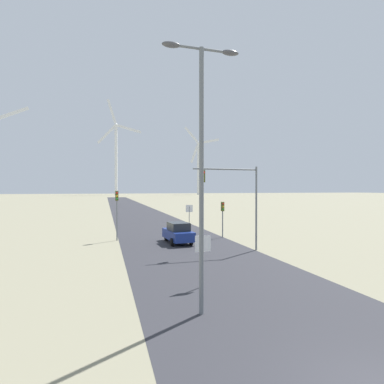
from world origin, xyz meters
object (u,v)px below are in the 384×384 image
(wind_turbine_center, at_px, (198,163))
(stop_sign_near, at_px, (203,251))
(streetlamp, at_px, (201,148))
(traffic_light_post_near_left, at_px, (117,204))
(traffic_light_mast_overhead, at_px, (236,190))
(car_approaching, at_px, (178,233))
(wind_turbine_left, at_px, (116,153))
(stop_sign_far, at_px, (189,213))
(traffic_light_post_near_right, at_px, (223,211))

(wind_turbine_center, bearing_deg, stop_sign_near, -107.43)
(streetlamp, distance_m, traffic_light_post_near_left, 17.97)
(traffic_light_mast_overhead, height_order, car_approaching, traffic_light_mast_overhead)
(streetlamp, distance_m, wind_turbine_center, 236.11)
(stop_sign_near, relative_size, wind_turbine_left, 0.03)
(stop_sign_far, bearing_deg, traffic_light_post_near_right, -69.63)
(traffic_light_post_near_right, relative_size, wind_turbine_center, 0.06)
(stop_sign_near, xyz_separation_m, stop_sign_far, (4.56, 18.66, 0.31))
(traffic_light_mast_overhead, bearing_deg, stop_sign_far, 91.99)
(streetlamp, relative_size, stop_sign_far, 3.44)
(stop_sign_far, distance_m, traffic_light_mast_overhead, 11.87)
(car_approaching, bearing_deg, traffic_light_mast_overhead, -54.24)
(traffic_light_post_near_left, bearing_deg, stop_sign_far, 26.94)
(stop_sign_near, bearing_deg, traffic_light_mast_overhead, 55.00)
(stop_sign_near, height_order, traffic_light_post_near_right, traffic_light_post_near_right)
(traffic_light_post_near_left, relative_size, traffic_light_mast_overhead, 0.70)
(stop_sign_far, distance_m, traffic_light_post_near_left, 9.15)
(streetlamp, distance_m, traffic_light_mast_overhead, 11.85)
(traffic_light_post_near_right, height_order, wind_turbine_left, wind_turbine_left)
(traffic_light_post_near_left, distance_m, wind_turbine_center, 220.59)
(wind_turbine_center, bearing_deg, traffic_light_post_near_right, -106.85)
(car_approaching, relative_size, wind_turbine_center, 0.08)
(traffic_light_post_near_right, distance_m, car_approaching, 5.44)
(traffic_light_post_near_left, relative_size, car_approaching, 1.08)
(streetlamp, xyz_separation_m, car_approaching, (2.65, 14.74, -5.43))
(car_approaching, height_order, wind_turbine_left, wind_turbine_left)
(traffic_light_post_near_right, bearing_deg, car_approaching, -160.84)
(streetlamp, bearing_deg, stop_sign_far, 75.47)
(traffic_light_post_near_right, distance_m, traffic_light_mast_overhead, 6.87)
(stop_sign_near, bearing_deg, wind_turbine_left, 89.06)
(streetlamp, xyz_separation_m, wind_turbine_left, (4.68, 224.20, 25.97))
(streetlamp, relative_size, car_approaching, 2.41)
(streetlamp, relative_size, traffic_light_mast_overhead, 1.56)
(stop_sign_far, xyz_separation_m, traffic_light_post_near_right, (1.94, -5.21, 0.50))
(stop_sign_near, relative_size, wind_turbine_center, 0.04)
(traffic_light_post_near_right, bearing_deg, streetlamp, -114.66)
(stop_sign_far, height_order, wind_turbine_left, wind_turbine_left)
(car_approaching, distance_m, wind_turbine_left, 211.81)
(stop_sign_far, height_order, wind_turbine_center, wind_turbine_center)
(traffic_light_mast_overhead, bearing_deg, streetlamp, -120.83)
(wind_turbine_left, bearing_deg, traffic_light_post_near_left, -91.98)
(traffic_light_post_near_right, bearing_deg, traffic_light_post_near_left, 173.72)
(traffic_light_post_near_left, height_order, wind_turbine_left, wind_turbine_left)
(traffic_light_post_near_left, distance_m, wind_turbine_left, 208.81)
(stop_sign_far, xyz_separation_m, traffic_light_mast_overhead, (0.40, -11.57, 2.60))
(stop_sign_far, xyz_separation_m, traffic_light_post_near_left, (-8.08, -4.11, 1.27))
(stop_sign_near, relative_size, traffic_light_post_near_right, 0.72)
(car_approaching, bearing_deg, traffic_light_post_near_right, 19.16)
(streetlamp, bearing_deg, stop_sign_near, 70.63)
(car_approaching, xyz_separation_m, wind_turbine_left, (2.02, 209.46, 31.40))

